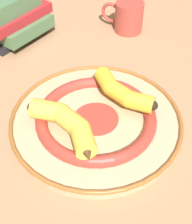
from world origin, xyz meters
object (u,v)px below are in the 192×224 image
(coffee_mug, at_px, (128,16))
(decorative_bowl, at_px, (96,120))
(banana_b, at_px, (68,124))
(book_stack, at_px, (9,16))
(banana_a, at_px, (120,91))

(coffee_mug, bearing_deg, decorative_bowl, 104.27)
(decorative_bowl, height_order, banana_b, banana_b)
(decorative_bowl, height_order, coffee_mug, coffee_mug)
(book_stack, relative_size, coffee_mug, 1.66)
(decorative_bowl, relative_size, book_stack, 1.67)
(banana_a, xyz_separation_m, banana_b, (0.02, 0.14, 0.00))
(banana_b, relative_size, book_stack, 0.89)
(banana_a, xyz_separation_m, book_stack, (0.42, -0.05, 0.01))
(banana_b, bearing_deg, coffee_mug, -62.92)
(coffee_mug, bearing_deg, banana_b, 99.25)
(banana_a, relative_size, book_stack, 0.82)
(banana_b, xyz_separation_m, book_stack, (0.40, -0.19, 0.01))
(book_stack, xyz_separation_m, coffee_mug, (-0.23, -0.24, -0.02))
(coffee_mug, bearing_deg, book_stack, 33.31)
(decorative_bowl, distance_m, coffee_mug, 0.40)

